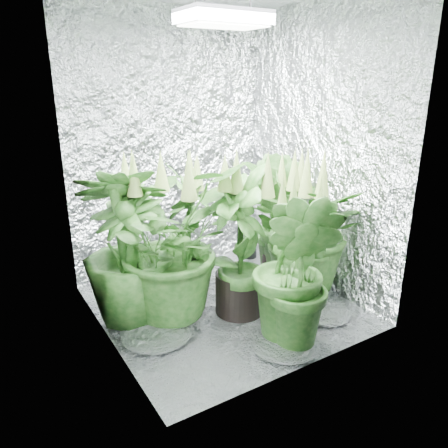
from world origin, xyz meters
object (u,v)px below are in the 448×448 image
at_px(plant_a, 171,243).
at_px(circulation_fan, 247,243).
at_px(grow_lamp, 224,18).
at_px(plant_b, 189,226).
at_px(plant_e, 307,230).
at_px(plant_d, 127,247).
at_px(plant_g, 296,270).
at_px(plant_c, 280,223).
at_px(plant_f, 240,244).

xyz_separation_m(plant_a, circulation_fan, (0.97, 0.55, -0.39)).
relative_size(grow_lamp, circulation_fan, 1.59).
distance_m(plant_b, plant_e, 0.86).
bearing_deg(plant_e, plant_b, 135.69).
relative_size(plant_d, plant_g, 1.09).
xyz_separation_m(plant_a, plant_e, (0.95, -0.21, -0.02)).
bearing_deg(plant_c, plant_b, 149.83).
height_order(plant_e, circulation_fan, plant_e).
bearing_deg(plant_e, plant_a, 167.33).
bearing_deg(grow_lamp, circulation_fan, 45.01).
relative_size(plant_d, circulation_fan, 3.50).
height_order(plant_d, plant_f, plant_d).
bearing_deg(plant_g, plant_d, 134.22).
distance_m(plant_d, circulation_fan, 1.36).
bearing_deg(plant_a, plant_f, -25.34).
relative_size(grow_lamp, plant_d, 0.45).
bearing_deg(plant_a, grow_lamp, -12.49).
height_order(plant_b, plant_f, plant_f).
bearing_deg(circulation_fan, plant_b, -160.78).
bearing_deg(plant_b, plant_a, -130.54).
relative_size(grow_lamp, plant_f, 0.46).
xyz_separation_m(plant_e, circulation_fan, (0.02, 0.76, -0.36)).
height_order(plant_d, circulation_fan, plant_d).
bearing_deg(plant_a, plant_c, 2.81).
distance_m(plant_a, plant_c, 0.92).
xyz_separation_m(plant_a, plant_b, (0.33, 0.39, -0.07)).
bearing_deg(grow_lamp, plant_c, 11.99).
height_order(plant_g, circulation_fan, plant_g).
bearing_deg(grow_lamp, plant_g, -77.93).
height_order(grow_lamp, plant_b, grow_lamp).
bearing_deg(plant_d, plant_e, -14.08).
xyz_separation_m(grow_lamp, plant_b, (-0.01, 0.46, -1.37)).
height_order(plant_f, circulation_fan, plant_f).
xyz_separation_m(plant_f, plant_g, (0.07, -0.47, -0.02)).
relative_size(plant_a, plant_e, 1.10).
xyz_separation_m(plant_c, plant_e, (0.03, -0.26, 0.02)).
bearing_deg(plant_b, plant_c, -30.17).
relative_size(plant_e, plant_g, 1.04).
height_order(plant_a, plant_g, plant_a).
bearing_deg(plant_e, circulation_fan, 88.37).
relative_size(plant_a, plant_c, 1.13).
distance_m(plant_d, plant_g, 1.04).
height_order(plant_b, plant_d, plant_d).
xyz_separation_m(plant_e, plant_g, (-0.48, -0.44, -0.02)).
height_order(plant_a, plant_e, plant_a).
relative_size(plant_a, plant_g, 1.14).
relative_size(plant_a, plant_d, 1.05).
relative_size(plant_b, plant_f, 0.91).
height_order(grow_lamp, plant_g, grow_lamp).
xyz_separation_m(grow_lamp, plant_a, (-0.35, 0.08, -1.31)).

